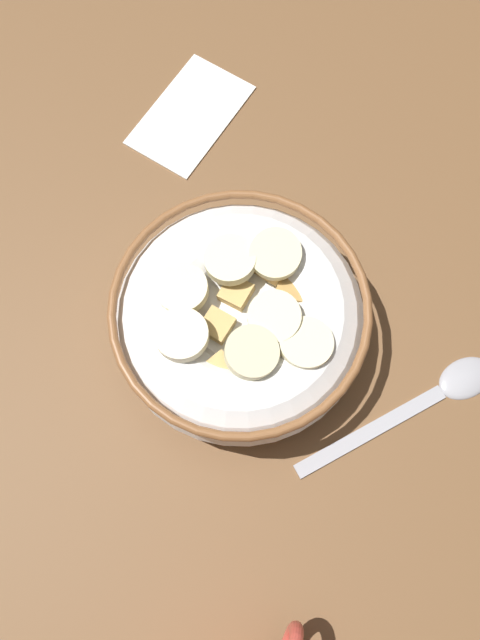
{
  "coord_description": "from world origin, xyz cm",
  "views": [
    {
      "loc": [
        -12.8,
        -4.23,
        43.92
      ],
      "look_at": [
        0.0,
        0.0,
        3.0
      ],
      "focal_mm": 36.02,
      "sensor_mm": 36.0,
      "label": 1
    }
  ],
  "objects": [
    {
      "name": "folded_napkin",
      "position": [
        16.2,
        9.55,
        0.15
      ],
      "size": [
        11.37,
        8.43,
        0.3
      ],
      "primitive_type": "cube",
      "rotation": [
        0.0,
        0.0,
        -0.25
      ],
      "color": "white",
      "rests_on": "ground_plane"
    },
    {
      "name": "ground_plane",
      "position": [
        0.0,
        0.0,
        -1.0
      ],
      "size": [
        96.84,
        96.84,
        2.0
      ],
      "primitive_type": "cube",
      "color": "brown"
    },
    {
      "name": "spoon",
      "position": [
        0.02,
        -14.34,
        0.33
      ],
      "size": [
        12.67,
        12.16,
        0.8
      ],
      "color": "#A5A5AD",
      "rests_on": "ground_plane"
    },
    {
      "name": "cereal_bowl",
      "position": [
        0.0,
        -0.01,
        3.19
      ],
      "size": [
        16.93,
        16.93,
        6.69
      ],
      "color": "white",
      "rests_on": "ground_plane"
    }
  ]
}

